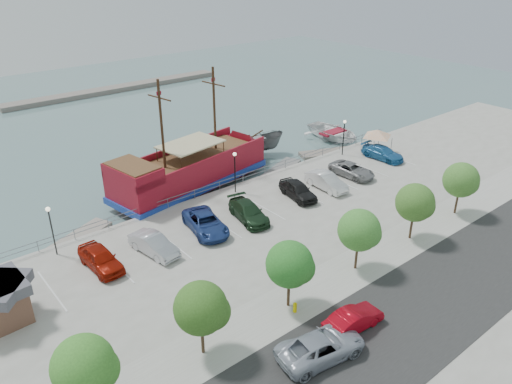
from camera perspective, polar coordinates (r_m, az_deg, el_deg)
ground at (r=46.37m, az=2.53°, el=-3.83°), size 160.00×160.00×0.00m
land_slab at (r=36.38m, az=26.03°, el=-15.71°), size 100.00×58.00×1.20m
street at (r=37.53m, az=19.38°, el=-11.70°), size 100.00×8.00×0.04m
sidewalk at (r=40.12m, az=12.19°, el=-7.98°), size 100.00×4.00×0.05m
seawall_railing at (r=51.06m, az=-3.27°, el=1.03°), size 50.00×0.06×1.00m
far_shore at (r=95.25m, az=-15.61°, el=11.31°), size 40.00×3.00×0.80m
pirate_ship at (r=53.57m, az=-6.32°, el=2.89°), size 20.78×8.79×12.92m
patrol_boat at (r=61.68m, az=0.16°, el=5.33°), size 7.00×4.70×2.54m
speedboat at (r=67.87m, az=8.84°, el=6.59°), size 5.86×8.13×1.67m
dock_west at (r=46.65m, az=-19.77°, el=-5.03°), size 7.08×4.59×0.39m
dock_mid at (r=57.56m, az=2.83°, el=2.58°), size 7.10×4.24×0.39m
dock_east at (r=62.92m, az=8.37°, el=4.44°), size 7.68×4.82×0.43m
canopy_tent at (r=60.87m, az=13.76°, el=6.93°), size 5.04×5.04×3.35m
street_van at (r=31.30m, az=7.45°, el=-17.08°), size 5.97×3.47×1.56m
street_sedan at (r=33.52m, az=11.06°, el=-14.12°), size 4.41×1.77×1.43m
fire_hydrant at (r=34.44m, az=4.47°, el=-12.96°), size 0.28×0.28×0.81m
lamp_post_left at (r=41.98m, az=-22.43°, el=-3.23°), size 0.36×0.36×4.28m
lamp_post_mid at (r=49.13m, az=-2.43°, el=3.09°), size 0.36×0.36×4.28m
lamp_post_right at (r=59.47m, az=10.03°, el=6.86°), size 0.36×0.36×4.28m
tree_a at (r=27.69m, az=-18.76°, el=-18.38°), size 3.30×3.20×5.00m
tree_b at (r=29.81m, az=-6.02°, el=-13.15°), size 3.30×3.20×5.00m
tree_c at (r=33.30m, az=4.12°, el=-8.34°), size 3.30×3.20×5.00m
tree_d at (r=37.78m, az=11.91°, el=-4.38°), size 3.30×3.20×5.00m
tree_e at (r=42.94m, az=17.89°, el=-1.25°), size 3.30×3.20×5.00m
tree_f at (r=48.56m, az=22.52°, el=1.19°), size 3.30×3.20×5.00m
parked_car_a at (r=40.12m, az=-17.34°, el=-7.27°), size 2.19×4.99×1.67m
parked_car_b at (r=40.92m, az=-11.60°, el=-5.90°), size 2.43×4.99×1.58m
parked_car_c at (r=43.29m, az=-5.78°, el=-3.55°), size 3.73×6.12×1.59m
parked_car_d at (r=44.90m, az=-0.86°, el=-2.29°), size 3.17×5.63×1.54m
parked_car_e at (r=49.00m, az=4.82°, el=0.24°), size 2.81×5.12×1.65m
parked_car_f at (r=51.18m, az=8.05°, el=1.22°), size 2.00×5.03×1.63m
parked_car_g at (r=54.54m, az=10.90°, el=2.48°), size 2.66×5.25×1.42m
parked_car_h at (r=59.94m, az=14.28°, el=4.36°), size 2.38×5.28×1.50m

